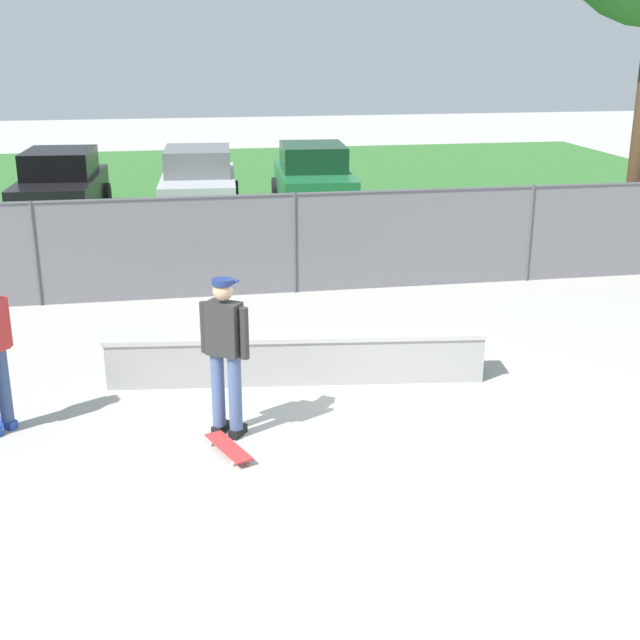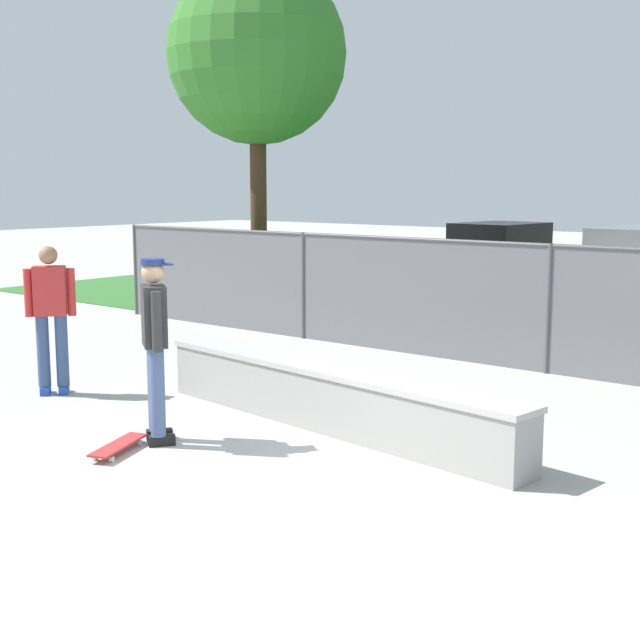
# 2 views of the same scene
# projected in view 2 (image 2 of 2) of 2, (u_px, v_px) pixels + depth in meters

# --- Properties ---
(ground_plane) EXTENTS (80.00, 80.00, 0.00)m
(ground_plane) POSITION_uv_depth(u_px,v_px,m) (273.00, 478.00, 7.67)
(ground_plane) COLOR #ADAAA3
(concrete_ledge) EXTENTS (4.94, 1.07, 0.66)m
(concrete_ledge) POSITION_uv_depth(u_px,v_px,m) (329.00, 398.00, 9.17)
(concrete_ledge) COLOR #999993
(concrete_ledge) RESTS_ON ground
(skateboarder) EXTENTS (0.51, 0.42, 1.84)m
(skateboarder) POSITION_uv_depth(u_px,v_px,m) (155.00, 341.00, 8.57)
(skateboarder) COLOR black
(skateboarder) RESTS_ON ground
(skateboard) EXTENTS (0.48, 0.82, 0.09)m
(skateboard) POSITION_uv_depth(u_px,v_px,m) (118.00, 445.00, 8.38)
(skateboard) COLOR red
(skateboard) RESTS_ON ground
(chainlink_fence) EXTENTS (17.43, 0.07, 1.77)m
(chainlink_fence) POSITION_uv_depth(u_px,v_px,m) (549.00, 303.00, 11.78)
(chainlink_fence) COLOR #4C4C51
(chainlink_fence) RESTS_ON ground
(tree_near_left) EXTENTS (3.44, 3.44, 6.73)m
(tree_near_left) POSITION_uv_depth(u_px,v_px,m) (257.00, 55.00, 16.62)
(tree_near_left) COLOR #47301E
(tree_near_left) RESTS_ON ground
(car_black) EXTENTS (2.23, 4.31, 1.66)m
(car_black) POSITION_uv_depth(u_px,v_px,m) (497.00, 258.00, 20.48)
(car_black) COLOR black
(car_black) RESTS_ON ground
(car_silver) EXTENTS (2.23, 4.31, 1.66)m
(car_silver) POSITION_uv_depth(u_px,v_px,m) (638.00, 267.00, 18.22)
(car_silver) COLOR #B7BABF
(car_silver) RESTS_ON ground
(bystander) EXTENTS (0.44, 0.49, 1.82)m
(bystander) POSITION_uv_depth(u_px,v_px,m) (51.00, 313.00, 10.58)
(bystander) COLOR #2647A5
(bystander) RESTS_ON ground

